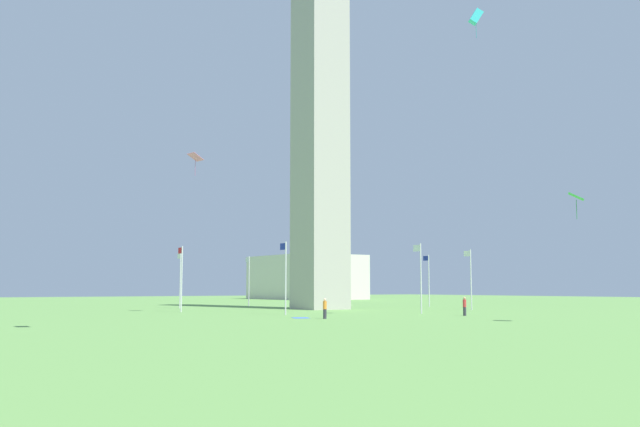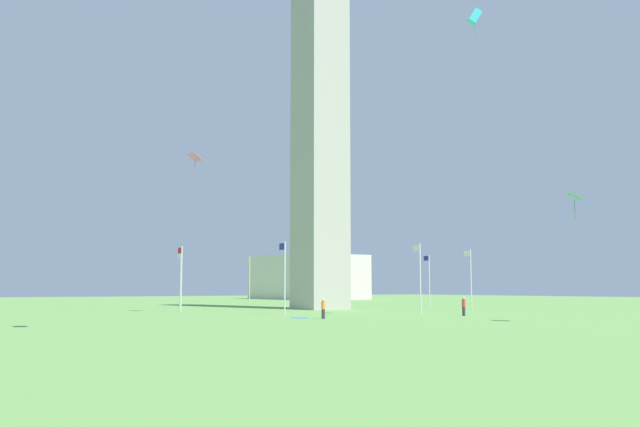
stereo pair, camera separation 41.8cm
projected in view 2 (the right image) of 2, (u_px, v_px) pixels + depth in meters
The scene contains 17 objects.
ground_plane at pixel (320, 309), 84.01m from camera, with size 260.00×260.00×0.00m, color #609347.
obelisk_monument at pixel (320, 112), 86.56m from camera, with size 5.33×5.33×48.49m.
flagpole_n at pixel (249, 278), 99.18m from camera, with size 1.12×0.14×7.01m.
flagpole_ne at pixel (180, 277), 87.83m from camera, with size 1.12×0.14×7.01m.
flagpole_e at pixel (181, 275), 74.52m from camera, with size 1.12×0.14×7.01m.
flagpole_se at pixel (284, 274), 67.04m from camera, with size 1.12×0.14×7.01m.
flagpole_s at pixel (420, 275), 69.77m from camera, with size 1.12×0.14×7.01m.
flagpole_sw at pixel (471, 276), 81.12m from camera, with size 1.12×0.14×7.01m.
flagpole_w at pixel (429, 278), 94.43m from camera, with size 1.12×0.14×7.01m.
flagpole_nw at pixel (343, 279), 101.91m from camera, with size 1.12×0.14×7.01m.
person_orange_shirt at pixel (323, 309), 58.49m from camera, with size 0.32×0.32×1.71m.
person_red_shirt at pixel (464, 306), 64.62m from camera, with size 0.32×0.32×1.75m.
kite_green_diamond at pixel (574, 197), 51.55m from camera, with size 1.58×1.60×1.97m.
kite_pink_diamond at pixel (195, 158), 72.82m from camera, with size 1.58×1.44×2.32m.
kite_cyan_box at pixel (475, 17), 61.43m from camera, with size 1.21×1.41×2.63m.
distant_building at pixel (308, 278), 156.45m from camera, with size 24.24×17.20×9.63m.
picnic_blanket_near_first_person at pixel (299, 318), 60.05m from camera, with size 1.80×1.40×0.01m, color blue.
Camera 2 is at (-70.18, 47.52, 2.62)m, focal length 39.25 mm.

